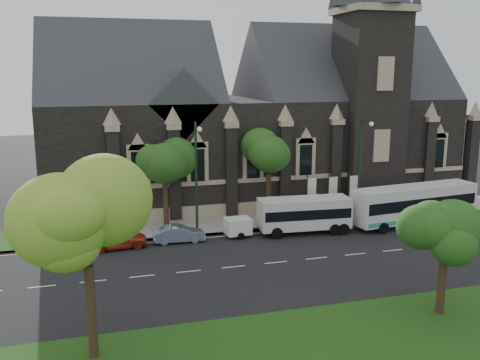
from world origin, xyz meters
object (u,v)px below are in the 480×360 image
object	(u,v)px
shuttle_bus	(305,213)
car_far_red	(116,239)
sedan	(179,234)
banner_flag_center	(331,192)
tree_park_east	(447,230)
tree_walk_left	(167,158)
tree_park_near	(91,220)
tour_coach	(415,204)
tree_walk_right	(270,153)
street_lamp_mid	(197,173)
banner_flag_right	(352,190)
street_lamp_near	(361,164)
box_trailer	(238,226)
banner_flag_left	(310,193)

from	to	relation	value
shuttle_bus	car_far_red	size ratio (longest dim) A/B	1.68
sedan	banner_flag_center	bearing A→B (deg)	-75.84
tree_park_east	tree_walk_left	size ratio (longest dim) A/B	0.82
shuttle_bus	tree_walk_left	bearing A→B (deg)	158.27
tree_park_near	tour_coach	distance (m)	29.99
sedan	tree_park_east	bearing A→B (deg)	-140.18
shuttle_bus	tree_walk_right	bearing A→B (deg)	108.04
banner_flag_center	car_far_red	bearing A→B (deg)	-170.48
street_lamp_mid	banner_flag_right	world-z (taller)	street_lamp_mid
tree_walk_left	shuttle_bus	bearing A→B (deg)	-25.90
street_lamp_mid	car_far_red	world-z (taller)	street_lamp_mid
tree_park_near	tour_coach	xyz separation A→B (m)	(26.03, 14.15, -4.61)
tree_park_east	tree_walk_left	bearing A→B (deg)	120.87
tree_park_near	street_lamp_near	bearing A→B (deg)	36.08
banner_flag_center	box_trailer	bearing A→B (deg)	-162.72
tree_walk_right	banner_flag_left	world-z (taller)	tree_walk_right
box_trailer	tree_park_east	bearing A→B (deg)	-69.49
tree_park_east	street_lamp_near	distance (m)	16.86
tree_walk_right	banner_flag_right	bearing A→B (deg)	-13.60
box_trailer	sedan	bearing A→B (deg)	175.75
banner_flag_right	banner_flag_left	bearing A→B (deg)	180.00
box_trailer	sedan	world-z (taller)	box_trailer
tree_park_near	tour_coach	world-z (taller)	tree_park_near
street_lamp_mid	banner_flag_right	size ratio (longest dim) A/B	2.25
tree_park_east	tree_park_near	bearing A→B (deg)	178.23
banner_flag_center	sedan	bearing A→B (deg)	-168.23
tree_park_near	tree_walk_right	world-z (taller)	tree_park_near
tree_park_near	shuttle_bus	xyz separation A→B (m)	(16.21, 14.50, -4.78)
shuttle_bus	tour_coach	bearing A→B (deg)	2.11
box_trailer	sedan	xyz separation A→B (m)	(-4.63, -0.01, -0.21)
tree_park_near	tree_park_east	xyz separation A→B (m)	(17.95, -0.55, -1.80)
banner_flag_right	tour_coach	size ratio (longest dim) A/B	0.35
street_lamp_mid	sedan	size ratio (longest dim) A/B	2.29
tree_walk_left	sedan	distance (m)	6.86
street_lamp_near	tour_coach	distance (m)	5.66
street_lamp_mid	box_trailer	distance (m)	5.30
street_lamp_mid	banner_flag_left	world-z (taller)	street_lamp_mid
banner_flag_center	shuttle_bus	bearing A→B (deg)	-139.63
sedan	car_far_red	world-z (taller)	car_far_red
car_far_red	shuttle_bus	bearing A→B (deg)	-95.20
tree_park_near	car_far_red	distance (m)	15.77
street_lamp_near	banner_flag_center	world-z (taller)	street_lamp_near
box_trailer	street_lamp_near	bearing A→B (deg)	0.68
tree_park_east	shuttle_bus	bearing A→B (deg)	96.57
street_lamp_near	tree_park_east	bearing A→B (deg)	-103.11
tree_walk_left	box_trailer	world-z (taller)	tree_walk_left
tree_park_near	tour_coach	size ratio (longest dim) A/B	0.74
street_lamp_near	banner_flag_right	size ratio (longest dim) A/B	2.25
shuttle_bus	banner_flag_center	bearing A→B (deg)	44.54
tree_park_near	banner_flag_right	distance (m)	28.61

